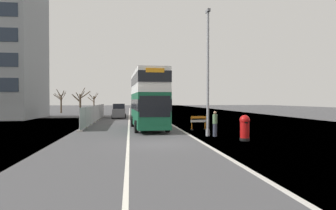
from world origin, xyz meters
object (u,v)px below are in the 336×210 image
object	(u,v)px
lamppost_foreground	(208,76)
red_pillar_postbox	(245,127)
double_decker_bus	(148,99)
car_oncoming_near	(119,111)
pedestrian_at_kerb	(215,124)
roadworks_barrier	(198,121)
car_receding_mid	(144,109)

from	to	relation	value
lamppost_foreground	red_pillar_postbox	xyz separation A→B (m)	(1.73, -2.73, -3.38)
double_decker_bus	car_oncoming_near	xyz separation A→B (m)	(-3.18, 17.95, -1.75)
lamppost_foreground	pedestrian_at_kerb	size ratio (longest dim) A/B	5.01
roadworks_barrier	car_receding_mid	size ratio (longest dim) A/B	0.34
double_decker_bus	car_oncoming_near	size ratio (longest dim) A/B	2.28
roadworks_barrier	car_oncoming_near	world-z (taller)	car_oncoming_near
car_oncoming_near	red_pillar_postbox	bearing A→B (deg)	-71.73
red_pillar_postbox	lamppost_foreground	bearing A→B (deg)	122.32
lamppost_foreground	car_oncoming_near	bearing A→B (deg)	106.48
roadworks_barrier	car_receding_mid	xyz separation A→B (m)	(-3.60, 25.53, 0.33)
red_pillar_postbox	roadworks_barrier	xyz separation A→B (m)	(-1.34, 7.63, -0.17)
car_receding_mid	pedestrian_at_kerb	xyz separation A→B (m)	(3.68, -30.69, -0.15)
lamppost_foreground	roadworks_barrier	size ratio (longest dim) A/B	6.08
red_pillar_postbox	car_receding_mid	size ratio (longest dim) A/B	0.37
red_pillar_postbox	car_oncoming_near	size ratio (longest dim) A/B	0.37
red_pillar_postbox	pedestrian_at_kerb	world-z (taller)	pedestrian_at_kerb
lamppost_foreground	red_pillar_postbox	bearing A→B (deg)	-57.68
double_decker_bus	roadworks_barrier	size ratio (longest dim) A/B	6.89
pedestrian_at_kerb	car_receding_mid	bearing A→B (deg)	96.83
red_pillar_postbox	pedestrian_at_kerb	bearing A→B (deg)	117.07
roadworks_barrier	lamppost_foreground	bearing A→B (deg)	-94.53
roadworks_barrier	car_oncoming_near	bearing A→B (deg)	111.41
roadworks_barrier	car_receding_mid	world-z (taller)	car_receding_mid
double_decker_bus	pedestrian_at_kerb	bearing A→B (deg)	-55.19
red_pillar_postbox	roadworks_barrier	bearing A→B (deg)	99.95
lamppost_foreground	car_receding_mid	bearing A→B (deg)	96.03
red_pillar_postbox	car_receding_mid	bearing A→B (deg)	98.48
lamppost_foreground	car_receding_mid	distance (m)	30.77
car_oncoming_near	pedestrian_at_kerb	xyz separation A→B (m)	(7.56, -24.26, -0.06)
double_decker_bus	car_receding_mid	size ratio (longest dim) A/B	2.31
pedestrian_at_kerb	roadworks_barrier	bearing A→B (deg)	90.83
double_decker_bus	red_pillar_postbox	size ratio (longest dim) A/B	6.24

